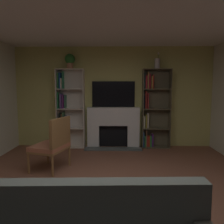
# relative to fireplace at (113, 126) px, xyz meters

# --- Properties ---
(ground_plane) EXTENTS (7.79, 7.79, 0.00)m
(ground_plane) POSITION_rel_fireplace_xyz_m (0.00, -3.13, -0.58)
(ground_plane) COLOR brown
(wall_back_accent) EXTENTS (5.41, 0.06, 2.69)m
(wall_back_accent) POSITION_rel_fireplace_xyz_m (0.00, 0.15, 0.77)
(wall_back_accent) COLOR tan
(wall_back_accent) RESTS_ON ground_plane
(fireplace) EXTENTS (1.49, 0.54, 1.08)m
(fireplace) POSITION_rel_fireplace_xyz_m (0.00, 0.00, 0.00)
(fireplace) COLOR white
(fireplace) RESTS_ON ground_plane
(tv) EXTENTS (1.14, 0.06, 0.68)m
(tv) POSITION_rel_fireplace_xyz_m (0.00, 0.09, 0.86)
(tv) COLOR black
(tv) RESTS_ON fireplace
(bookshelf_left) EXTENTS (0.73, 0.31, 2.09)m
(bookshelf_left) POSITION_rel_fireplace_xyz_m (-1.24, 0.01, 0.44)
(bookshelf_left) COLOR silver
(bookshelf_left) RESTS_ON ground_plane
(bookshelf_right) EXTENTS (0.73, 0.30, 2.09)m
(bookshelf_right) POSITION_rel_fireplace_xyz_m (1.04, 0.02, 0.46)
(bookshelf_right) COLOR brown
(bookshelf_right) RESTS_ON ground_plane
(potted_plant) EXTENTS (0.26, 0.26, 0.39)m
(potted_plant) POSITION_rel_fireplace_xyz_m (-1.14, -0.03, 1.75)
(potted_plant) COLOR #AB7253
(potted_plant) RESTS_ON bookshelf_left
(vase_with_flowers) EXTENTS (0.14, 0.14, 0.42)m
(vase_with_flowers) POSITION_rel_fireplace_xyz_m (1.14, -0.03, 1.66)
(vase_with_flowers) COLOR silver
(vase_with_flowers) RESTS_ON bookshelf_right
(armchair) EXTENTS (0.73, 0.81, 1.04)m
(armchair) POSITION_rel_fireplace_xyz_m (-1.15, -1.76, -0.04)
(armchair) COLOR brown
(armchair) RESTS_ON ground_plane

